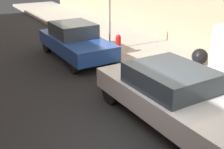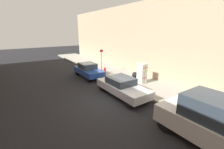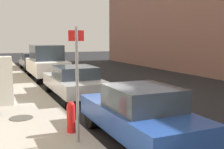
# 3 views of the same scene
# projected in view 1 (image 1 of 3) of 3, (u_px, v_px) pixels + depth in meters

# --- Properties ---
(ground_plane) EXTENTS (80.00, 80.00, 0.00)m
(ground_plane) POSITION_uv_depth(u_px,v_px,m) (132.00, 141.00, 6.26)
(ground_plane) COLOR black
(manhole_cover) EXTENTS (0.70, 0.70, 0.02)m
(manhole_cover) POSITION_uv_depth(u_px,v_px,m) (167.00, 62.00, 10.63)
(manhole_cover) COLOR #47443F
(manhole_cover) RESTS_ON sidewalk_slab
(street_sign_post) EXTENTS (0.36, 0.07, 2.67)m
(street_sign_post) POSITION_uv_depth(u_px,v_px,m) (110.00, 15.00, 11.66)
(street_sign_post) COLOR slate
(street_sign_post) RESTS_ON sidewalk_slab
(fire_hydrant) EXTENTS (0.22, 0.22, 0.81)m
(fire_hydrant) POSITION_uv_depth(u_px,v_px,m) (118.00, 44.00, 11.44)
(fire_hydrant) COLOR red
(fire_hydrant) RESTS_ON sidewalk_slab
(trash_bag) EXTENTS (0.59, 0.59, 0.59)m
(trash_bag) POSITION_uv_depth(u_px,v_px,m) (200.00, 56.00, 10.34)
(trash_bag) COLOR black
(trash_bag) RESTS_ON sidewalk_slab
(parked_hatchback_blue) EXTENTS (1.72, 4.13, 1.43)m
(parked_hatchback_blue) POSITION_uv_depth(u_px,v_px,m) (75.00, 41.00, 11.37)
(parked_hatchback_blue) COLOR #23479E
(parked_hatchback_blue) RESTS_ON ground
(parked_sedan_silver) EXTENTS (1.84, 4.58, 1.39)m
(parked_sedan_silver) POSITION_uv_depth(u_px,v_px,m) (174.00, 96.00, 6.76)
(parked_sedan_silver) COLOR silver
(parked_sedan_silver) RESTS_ON ground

